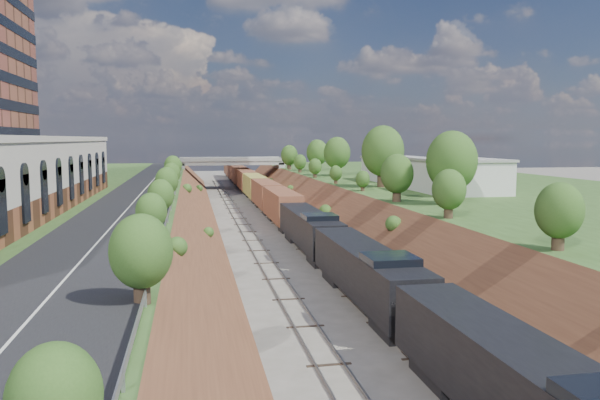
% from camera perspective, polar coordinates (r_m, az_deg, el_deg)
% --- Properties ---
extents(platform_right, '(44.00, 180.00, 5.00)m').
position_cam_1_polar(platform_right, '(87.91, 18.36, -0.36)').
color(platform_right, '#345021').
rests_on(platform_right, ground).
extents(embankment_left, '(10.00, 180.00, 10.00)m').
position_cam_1_polar(embankment_left, '(77.30, -11.63, -2.88)').
color(embankment_left, brown).
rests_on(embankment_left, ground).
extents(embankment_right, '(10.00, 180.00, 10.00)m').
position_cam_1_polar(embankment_right, '(79.96, 4.35, -2.48)').
color(embankment_right, brown).
rests_on(embankment_right, ground).
extents(rail_left_track, '(1.58, 180.00, 0.18)m').
position_cam_1_polar(rail_left_track, '(77.58, -5.41, -2.68)').
color(rail_left_track, gray).
rests_on(rail_left_track, ground).
extents(rail_right_track, '(1.58, 180.00, 0.18)m').
position_cam_1_polar(rail_right_track, '(78.22, -1.61, -2.59)').
color(rail_right_track, gray).
rests_on(rail_right_track, ground).
extents(road, '(8.00, 180.00, 0.10)m').
position_cam_1_polar(road, '(76.91, -15.06, 0.78)').
color(road, black).
rests_on(road, platform_left).
extents(guardrail, '(0.10, 171.00, 0.70)m').
position_cam_1_polar(guardrail, '(76.46, -12.02, 1.20)').
color(guardrail, '#99999E').
rests_on(guardrail, platform_left).
extents(overpass, '(24.50, 8.30, 7.40)m').
position_cam_1_polar(overpass, '(138.88, -6.70, 3.13)').
color(overpass, gray).
rests_on(overpass, ground).
extents(white_building_near, '(9.00, 12.00, 4.00)m').
position_cam_1_polar(white_building_near, '(76.09, 15.12, 2.20)').
color(white_building_near, silver).
rests_on(white_building_near, platform_right).
extents(white_building_far, '(8.00, 10.00, 3.60)m').
position_cam_1_polar(white_building_far, '(96.18, 9.15, 2.96)').
color(white_building_far, silver).
rests_on(white_building_far, platform_right).
extents(tree_right_large, '(5.25, 5.25, 7.61)m').
position_cam_1_polar(tree_right_large, '(62.35, 14.57, 3.62)').
color(tree_right_large, '#473323').
rests_on(tree_right_large, platform_right).
extents(tree_left_crest, '(2.45, 2.45, 3.55)m').
position_cam_1_polar(tree_left_crest, '(36.76, -14.12, -1.57)').
color(tree_left_crest, '#473323').
rests_on(tree_left_crest, platform_left).
extents(freight_train, '(3.20, 179.72, 4.74)m').
position_cam_1_polar(freight_train, '(103.30, -3.86, 0.96)').
color(freight_train, black).
rests_on(freight_train, ground).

